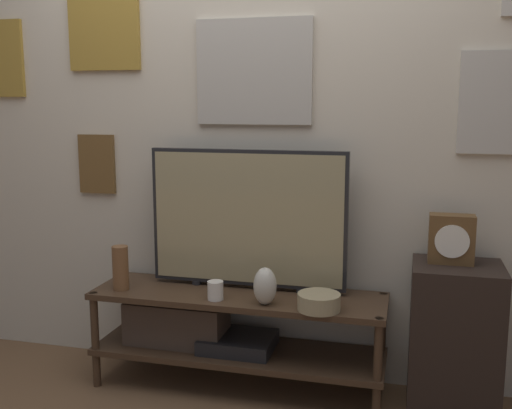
{
  "coord_description": "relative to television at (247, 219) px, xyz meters",
  "views": [
    {
      "loc": [
        0.81,
        -2.48,
        1.42
      ],
      "look_at": [
        0.09,
        0.25,
        0.94
      ],
      "focal_mm": 42.0,
      "sensor_mm": 36.0,
      "label": 1
    }
  ],
  "objects": [
    {
      "name": "media_console",
      "position": [
        -0.14,
        -0.09,
        -0.54
      ],
      "size": [
        1.46,
        0.41,
        0.49
      ],
      "color": "#422D1E",
      "rests_on": "ground_plane"
    },
    {
      "name": "television",
      "position": [
        0.0,
        0.0,
        0.0
      ],
      "size": [
        1.0,
        0.05,
        0.7
      ],
      "color": "black",
      "rests_on": "media_console"
    },
    {
      "name": "vase_wide_bowl",
      "position": [
        0.4,
        -0.23,
        -0.32
      ],
      "size": [
        0.2,
        0.2,
        0.08
      ],
      "color": "tan",
      "rests_on": "media_console"
    },
    {
      "name": "candle_jar",
      "position": [
        -0.1,
        -0.21,
        -0.32
      ],
      "size": [
        0.08,
        0.08,
        0.09
      ],
      "color": "silver",
      "rests_on": "media_console"
    },
    {
      "name": "vase_urn_stoneware",
      "position": [
        0.14,
        -0.22,
        -0.27
      ],
      "size": [
        0.11,
        0.11,
        0.18
      ],
      "color": "beige",
      "rests_on": "media_console"
    },
    {
      "name": "side_table",
      "position": [
        1.01,
        -0.06,
        -0.5
      ],
      "size": [
        0.4,
        0.35,
        0.7
      ],
      "color": "black",
      "rests_on": "ground_plane"
    },
    {
      "name": "wall_back",
      "position": [
        -0.03,
        0.17,
        0.5
      ],
      "size": [
        6.4,
        0.08,
        2.7
      ],
      "color": "beige",
      "rests_on": "ground_plane"
    },
    {
      "name": "vase_tall_ceramic",
      "position": [
        -0.61,
        -0.18,
        -0.25
      ],
      "size": [
        0.08,
        0.08,
        0.22
      ],
      "color": "brown",
      "rests_on": "media_console"
    },
    {
      "name": "mantel_clock",
      "position": [
        0.97,
        -0.03,
        -0.04
      ],
      "size": [
        0.2,
        0.11,
        0.22
      ],
      "color": "brown",
      "rests_on": "side_table"
    }
  ]
}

